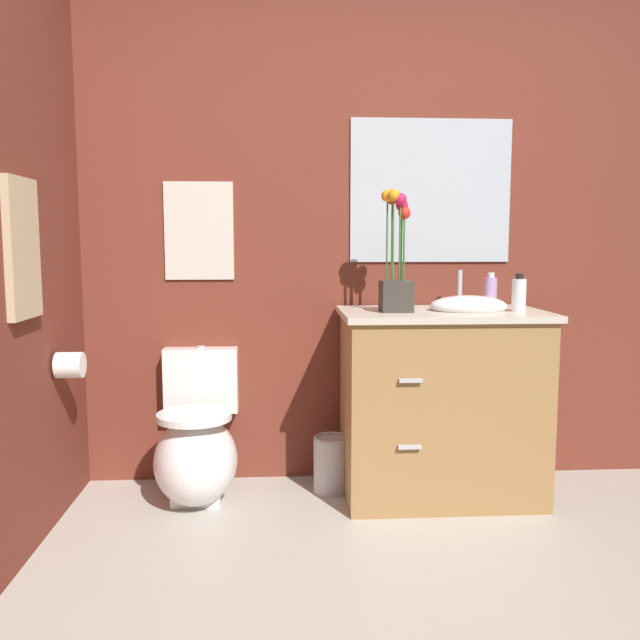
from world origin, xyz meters
TOP-DOWN VIEW (x-y plane):
  - wall_back at (0.20, 1.65)m, footprint 4.42×0.05m
  - toilet at (-0.85, 1.35)m, footprint 0.38×0.59m
  - vanity_cabinet at (0.30, 1.32)m, footprint 0.94×0.56m
  - flower_vase at (0.07, 1.30)m, footprint 0.14×0.14m
  - soap_bottle at (0.63, 1.26)m, footprint 0.06×0.06m
  - lotion_bottle at (0.55, 1.42)m, footprint 0.06×0.06m
  - trash_bin at (-0.21, 1.41)m, footprint 0.18×0.18m
  - wall_poster at (-0.85, 1.62)m, footprint 0.33×0.01m
  - wall_mirror at (0.29, 1.62)m, footprint 0.80×0.01m
  - hanging_towel at (-1.41, 0.84)m, footprint 0.03×0.28m
  - toilet_paper_roll at (-1.35, 1.15)m, footprint 0.11×0.11m

SIDE VIEW (x-z plane):
  - trash_bin at x=-0.21m, z-range 0.00..0.27m
  - toilet at x=-0.85m, z-range -0.10..0.59m
  - vanity_cabinet at x=0.30m, z-range -0.08..0.99m
  - toilet_paper_roll at x=-1.35m, z-range 0.62..0.74m
  - lotion_bottle at x=0.55m, z-range 0.88..1.05m
  - soap_bottle at x=0.63m, z-range 0.88..1.05m
  - flower_vase at x=0.07m, z-range 0.80..1.35m
  - hanging_towel at x=-1.41m, z-range 0.92..1.44m
  - wall_back at x=0.20m, z-range 0.00..2.50m
  - wall_poster at x=-0.85m, z-range 1.02..1.49m
  - wall_mirror at x=0.29m, z-range 1.10..1.80m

